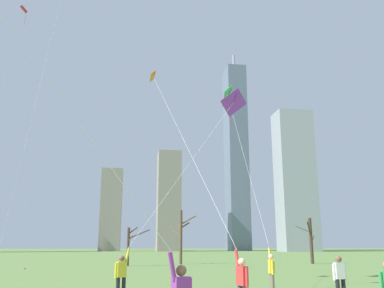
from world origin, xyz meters
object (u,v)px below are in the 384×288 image
Objects in this scene: bare_tree_right_of_center at (311,239)px; bare_tree_left_of_center at (130,244)px; bystander_strolling_midfield at (340,277)px; kite_flyer_foreground_left_orange at (222,236)px; kite_flyer_far_back_teal at (122,213)px; kite_flyer_midfield_right_purple at (158,218)px; bare_tree_rightmost at (181,235)px; distant_kite_high_overhead_red at (24,46)px; kite_flyer_midfield_left_green at (256,208)px.

bare_tree_left_of_center is (-19.28, -1.77, -0.51)m from bare_tree_right_of_center.
bare_tree_left_of_center is (-7.20, 27.37, 1.15)m from bystander_strolling_midfield.
kite_flyer_foreground_left_orange is 4.43m from bystander_strolling_midfield.
kite_flyer_far_back_teal is 33.12m from bare_tree_left_of_center.
bare_tree_rightmost is at bearing 81.13° from kite_flyer_midfield_right_purple.
kite_flyer_far_back_teal reaches higher than bare_tree_rightmost.
bare_tree_left_of_center is at bearing 89.69° from kite_flyer_far_back_teal.
bare_tree_right_of_center is (19.46, 34.89, -0.04)m from kite_flyer_far_back_teal.
bare_tree_right_of_center reaches higher than bare_tree_left_of_center.
kite_flyer_far_back_teal is at bearing -119.15° from bare_tree_right_of_center.
distant_kite_high_overhead_red reaches higher than bare_tree_right_of_center.
kite_flyer_midfield_left_green is 24.63m from distant_kite_high_overhead_red.
kite_flyer_foreground_left_orange is at bearing -94.44° from bare_tree_rightmost.
kite_flyer_midfield_right_purple is at bearing -157.74° from kite_flyer_midfield_left_green.
bystander_strolling_midfield is 30.58m from bare_tree_rightmost.
kite_flyer_foreground_left_orange reaches higher than bare_tree_left_of_center.
bare_tree_rightmost is (-1.81, 30.46, 2.08)m from bystander_strolling_midfield.
bare_tree_right_of_center is 0.86× the size of bare_tree_rightmost.
kite_flyer_midfield_left_green is 7.28× the size of bystander_strolling_midfield.
bare_tree_left_of_center is at bearing 104.73° from bystander_strolling_midfield.
bare_tree_rightmost is 6.28m from bare_tree_left_of_center.
kite_flyer_midfield_left_green is (5.95, 10.57, 1.08)m from kite_flyer_far_back_teal.
kite_flyer_far_back_teal is at bearing -119.38° from kite_flyer_midfield_left_green.
bare_tree_right_of_center is (18.18, 26.23, -0.47)m from kite_flyer_midfield_right_purple.
distant_kite_high_overhead_red reaches higher than bystander_strolling_midfield.
kite_flyer_foreground_left_orange is 6.03m from kite_flyer_midfield_left_green.
kite_flyer_far_back_teal is 29.95m from distant_kite_high_overhead_red.
kite_flyer_midfield_right_purple is 0.84× the size of kite_flyer_midfield_left_green.
bare_tree_right_of_center is at bearing 67.48° from bystander_strolling_midfield.
bare_tree_rightmost is at bearing 81.25° from kite_flyer_far_back_teal.
kite_flyer_foreground_left_orange is 3.40× the size of bare_tree_left_of_center.
kite_flyer_midfield_left_green is at bearing 60.62° from kite_flyer_far_back_teal.
kite_flyer_foreground_left_orange is at bearing -59.68° from kite_flyer_midfield_right_purple.
distant_kite_high_overhead_red reaches higher than kite_flyer_far_back_teal.
kite_flyer_midfield_left_green reaches higher than bystander_strolling_midfield.
kite_flyer_foreground_left_orange is 7.75× the size of bystander_strolling_midfield.
distant_kite_high_overhead_red is 33.93m from bare_tree_right_of_center.
kite_flyer_foreground_left_orange is 2.25× the size of bare_tree_rightmost.
bare_tree_rightmost is at bearing 29.79° from bare_tree_left_of_center.
distant_kite_high_overhead_red reaches higher than kite_flyer_midfield_right_purple.
bare_tree_right_of_center is (13.51, 24.32, -1.13)m from kite_flyer_midfield_left_green.
kite_flyer_far_back_teal is 3.04× the size of bare_tree_left_of_center.
distant_kite_high_overhead_red reaches higher than kite_flyer_midfield_left_green.
kite_flyer_foreground_left_orange is at bearing 59.53° from kite_flyer_far_back_teal.
bystander_strolling_midfield is (6.10, -2.91, -2.13)m from kite_flyer_midfield_right_purple.
bystander_strolling_midfield is at bearing -73.49° from kite_flyer_midfield_left_green.
kite_flyer_foreground_left_orange is 0.60× the size of distant_kite_high_overhead_red.
kite_flyer_midfield_right_purple is 31.92m from bare_tree_right_of_center.
kite_flyer_midfield_left_green is 2.11× the size of bare_tree_rightmost.
bystander_strolling_midfield is (1.43, -4.82, -2.78)m from kite_flyer_midfield_left_green.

